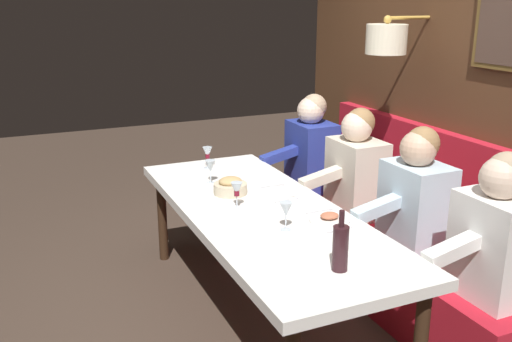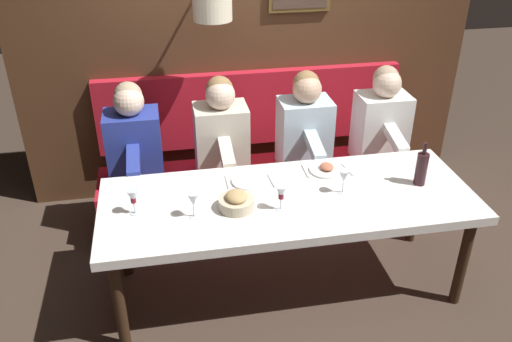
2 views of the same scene
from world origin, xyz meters
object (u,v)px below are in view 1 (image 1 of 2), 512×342
Objects in this scene: diner_nearest at (496,232)px; bread_bowl at (230,187)px; diner_near at (416,195)px; wine_glass_1 at (237,190)px; wine_bottle at (341,247)px; dining_table at (262,219)px; wine_glass_3 at (207,153)px; diner_far at (311,146)px; diner_middle at (356,167)px; wine_glass_2 at (286,210)px; wine_glass_0 at (210,167)px.

diner_nearest is 1.63m from bread_bowl.
wine_glass_1 is at bearing 157.42° from diner_near.
diner_nearest is at bearing -6.00° from wine_bottle.
dining_table is 14.45× the size of wine_glass_1.
wine_glass_1 is at bearing -103.04° from bread_bowl.
diner_far is at bearing 0.94° from wine_glass_3.
wine_glass_1 reaches higher than bread_bowl.
diner_far reaches higher than wine_glass_3.
wine_glass_3 is at bearing 114.91° from diner_nearest.
diner_nearest is at bearing -90.00° from diner_middle.
bread_bowl is (0.06, 0.26, -0.07)m from wine_glass_1.
wine_glass_1 and wine_glass_2 have the same top height.
diner_middle is 1.04m from wine_glass_0.
bread_bowl is at bearing 144.34° from diner_near.
bread_bowl is at bearing -95.34° from wine_glass_3.
wine_glass_3 is (-0.90, 1.29, 0.04)m from diner_near.
diner_far is 1.60m from wine_glass_2.
wine_glass_2 is 0.70m from bread_bowl.
diner_nearest reaches higher than wine_bottle.
diner_far is at bearing 20.01° from wine_glass_0.
diner_near is at bearing -90.00° from diner_far.
wine_glass_2 is (0.12, -0.43, 0.00)m from wine_glass_1.
wine_glass_2 is at bearing -84.12° from wine_glass_0.
wine_glass_2 is (-0.90, -1.32, 0.04)m from diner_far.
dining_table is at bearing -89.20° from wine_glass_3.
dining_table is 0.24m from wine_glass_1.
wine_glass_1 and wine_glass_3 have the same top height.
diner_near is at bearing -21.04° from dining_table.
diner_near is at bearing -43.53° from wine_glass_0.
wine_glass_2 is 1.30m from wine_glass_3.
diner_near is (0.88, -0.34, 0.14)m from dining_table.
wine_glass_2 is at bearing -124.22° from diner_far.
diner_nearest is at bearing -57.77° from wine_glass_0.
diner_far is at bearing 90.00° from diner_nearest.
diner_nearest is 4.82× the size of wine_glass_0.
wine_glass_1 is at bearing 98.04° from wine_bottle.
wine_glass_2 is at bearing -92.49° from dining_table.
wine_glass_3 is at bearing 144.45° from diner_middle.
diner_nearest is 1.29m from diner_middle.
wine_glass_0 is at bearing 88.11° from wine_glass_1.
wine_glass_3 is 1.84m from wine_bottle.
wine_bottle is at bearing -126.26° from diner_middle.
wine_glass_3 is (0.00, 1.30, -0.00)m from wine_glass_2.
wine_glass_1 is 0.28m from bread_bowl.
diner_nearest is at bearing -47.81° from dining_table.
diner_near is 4.82× the size of wine_glass_1.
diner_nearest is 2.64× the size of wine_bottle.
bread_bowl is (-0.95, 0.68, -0.03)m from diner_near.
dining_table is 14.45× the size of wine_glass_3.
diner_middle is 2.64× the size of wine_bottle.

